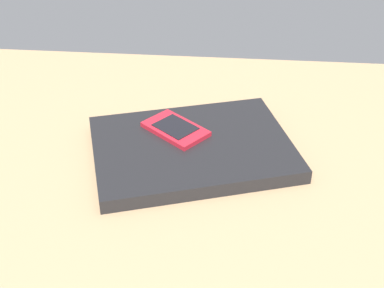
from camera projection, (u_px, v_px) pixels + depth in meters
desk_surface at (173, 166)px, 84.97cm from camera, size 120.00×80.00×3.00cm
laptop_closed at (192, 148)px, 84.47cm from camera, size 37.65×32.28×2.33cm
cell_phone_on_laptop at (177, 129)px, 86.36cm from camera, size 12.31×11.72×0.96cm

